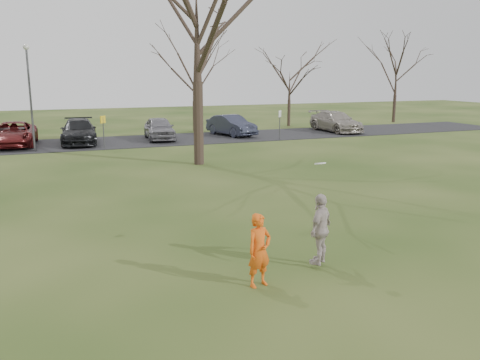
# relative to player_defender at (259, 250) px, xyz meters

# --- Properties ---
(ground) EXTENTS (120.00, 120.00, 0.00)m
(ground) POSITION_rel_player_defender_xyz_m (1.14, 0.10, -0.83)
(ground) COLOR #1E380F
(ground) RESTS_ON ground
(parking_strip) EXTENTS (62.00, 6.50, 0.04)m
(parking_strip) POSITION_rel_player_defender_xyz_m (1.14, 25.10, -0.81)
(parking_strip) COLOR black
(parking_strip) RESTS_ON ground
(player_defender) EXTENTS (0.68, 0.54, 1.66)m
(player_defender) POSITION_rel_player_defender_xyz_m (0.00, 0.00, 0.00)
(player_defender) COLOR #E75713
(player_defender) RESTS_ON ground
(car_2) EXTENTS (2.90, 5.67, 1.53)m
(car_2) POSITION_rel_player_defender_xyz_m (-6.10, 25.54, -0.02)
(car_2) COLOR #5A1515
(car_2) RESTS_ON parking_strip
(car_3) EXTENTS (2.62, 5.62, 1.59)m
(car_3) POSITION_rel_player_defender_xyz_m (-2.12, 25.25, 0.01)
(car_3) COLOR black
(car_3) RESTS_ON parking_strip
(car_4) EXTENTS (2.24, 4.76, 1.57)m
(car_4) POSITION_rel_player_defender_xyz_m (3.30, 25.30, -0.00)
(car_4) COLOR slate
(car_4) RESTS_ON parking_strip
(car_5) EXTENTS (2.77, 4.88, 1.52)m
(car_5) POSITION_rel_player_defender_xyz_m (8.84, 25.65, -0.03)
(car_5) COLOR #2B2F41
(car_5) RESTS_ON parking_strip
(car_7) EXTENTS (2.42, 5.54, 1.58)m
(car_7) POSITION_rel_player_defender_xyz_m (17.56, 25.07, 0.00)
(car_7) COLOR gray
(car_7) RESTS_ON parking_strip
(catching_play) EXTENTS (1.07, 0.96, 2.51)m
(catching_play) POSITION_rel_player_defender_xyz_m (1.82, 0.49, 0.14)
(catching_play) COLOR #B7A8A4
(catching_play) RESTS_ON ground
(lamp_post) EXTENTS (0.34, 0.34, 6.27)m
(lamp_post) POSITION_rel_player_defender_xyz_m (-4.86, 22.60, 3.14)
(lamp_post) COLOR #47474C
(lamp_post) RESTS_ON ground
(sign_yellow) EXTENTS (0.35, 0.35, 2.08)m
(sign_yellow) POSITION_rel_player_defender_xyz_m (-0.86, 22.10, 0.62)
(sign_yellow) COLOR #47474C
(sign_yellow) RESTS_ON ground
(sign_white) EXTENTS (0.35, 0.35, 2.08)m
(sign_white) POSITION_rel_player_defender_xyz_m (11.14, 22.10, 0.62)
(sign_white) COLOR #47474C
(sign_white) RESTS_ON ground
(big_tree) EXTENTS (9.00, 9.00, 14.00)m
(big_tree) POSITION_rel_player_defender_xyz_m (3.14, 15.10, 6.17)
(big_tree) COLOR #352821
(big_tree) RESTS_ON ground
(small_tree_row) EXTENTS (55.00, 5.90, 8.50)m
(small_tree_row) POSITION_rel_player_defender_xyz_m (5.53, 30.16, 3.07)
(small_tree_row) COLOR #352821
(small_tree_row) RESTS_ON ground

